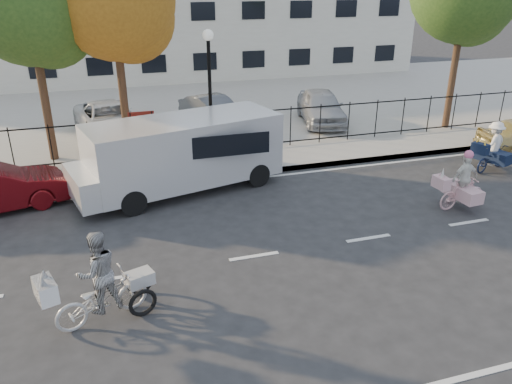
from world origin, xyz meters
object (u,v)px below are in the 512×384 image
object	(u,v)px
zebra_trike	(100,287)
bull_bike	(492,151)
white_van	(181,152)
lot_car_d	(321,106)
lamppost	(209,72)
lot_car_b	(109,119)
unicorn_bike	(462,187)
lot_car_c	(214,112)

from	to	relation	value
zebra_trike	bull_bike	size ratio (longest dim) A/B	1.16
white_van	lot_car_d	bearing A→B (deg)	23.50
lamppost	white_van	bearing A→B (deg)	-121.84
white_van	lot_car_b	xyz separation A→B (m)	(-1.93, 6.09, -0.43)
zebra_trike	lot_car_b	size ratio (longest dim) A/B	0.47
unicorn_bike	lot_car_c	world-z (taller)	unicorn_bike
zebra_trike	lot_car_d	size ratio (longest dim) A/B	0.52
lamppost	bull_bike	world-z (taller)	lamppost
bull_bike	lamppost	bearing A→B (deg)	46.83
bull_bike	white_van	distance (m)	10.29
lot_car_c	lamppost	bearing A→B (deg)	-123.29
zebra_trike	bull_bike	world-z (taller)	zebra_trike
lot_car_d	bull_bike	bearing A→B (deg)	-52.07
unicorn_bike	lot_car_c	distance (m)	10.89
zebra_trike	unicorn_bike	bearing A→B (deg)	-95.86
zebra_trike	bull_bike	xyz separation A→B (m)	(12.67, 4.48, -0.05)
unicorn_bike	lot_car_d	size ratio (longest dim) A/B	0.42
lot_car_d	zebra_trike	bearing A→B (deg)	-117.84
lamppost	lot_car_b	bearing A→B (deg)	131.60
white_van	unicorn_bike	bearing A→B (deg)	-40.73
lot_car_c	unicorn_bike	bearing A→B (deg)	-82.77
lot_car_b	lot_car_c	bearing A→B (deg)	-12.05
zebra_trike	white_van	distance (m)	6.41
bull_bike	unicorn_bike	bearing A→B (deg)	107.36
lot_car_b	zebra_trike	bearing A→B (deg)	-104.39
bull_bike	zebra_trike	bearing A→B (deg)	89.24
zebra_trike	lot_car_b	bearing A→B (deg)	-21.42
unicorn_bike	white_van	xyz separation A→B (m)	(-7.26, 3.65, 0.58)
unicorn_bike	lot_car_c	size ratio (longest dim) A/B	0.45
bull_bike	lot_car_d	size ratio (longest dim) A/B	0.45
zebra_trike	lot_car_c	distance (m)	12.89
bull_bike	lot_car_c	size ratio (longest dim) A/B	0.48
bull_bike	lot_car_d	xyz separation A→B (m)	(-3.25, 6.73, 0.18)
unicorn_bike	white_van	distance (m)	8.15
lot_car_d	lot_car_c	bearing A→B (deg)	-176.84
white_van	lot_car_d	xyz separation A→B (m)	(6.93, 5.34, -0.37)
lamppost	lot_car_c	xyz separation A→B (m)	(0.91, 3.76, -2.33)
lamppost	zebra_trike	distance (m)	9.38
bull_bike	lot_car_b	world-z (taller)	bull_bike
lamppost	unicorn_bike	bearing A→B (deg)	-45.54
bull_bike	lot_car_c	world-z (taller)	bull_bike
lamppost	unicorn_bike	world-z (taller)	lamppost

